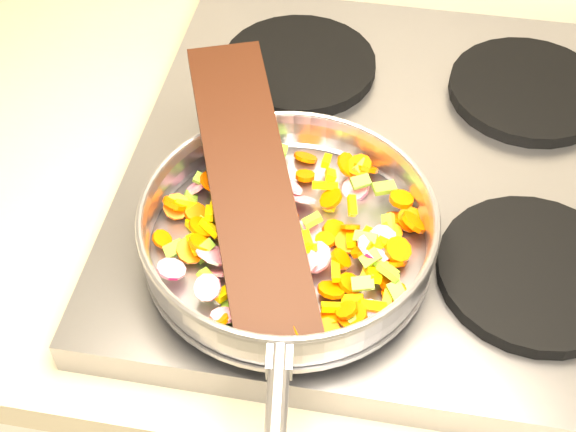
# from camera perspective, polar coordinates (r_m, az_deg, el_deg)

# --- Properties ---
(cooktop) EXTENTS (0.60, 0.60, 0.04)m
(cooktop) POSITION_cam_1_polar(r_m,az_deg,el_deg) (0.92, 7.96, 3.00)
(cooktop) COLOR #939399
(cooktop) RESTS_ON counter_top
(grate_fl) EXTENTS (0.19, 0.19, 0.02)m
(grate_fl) POSITION_cam_1_polar(r_m,az_deg,el_deg) (0.82, -2.44, -1.30)
(grate_fl) COLOR black
(grate_fl) RESTS_ON cooktop
(grate_fr) EXTENTS (0.19, 0.19, 0.02)m
(grate_fr) POSITION_cam_1_polar(r_m,az_deg,el_deg) (0.82, 17.09, -3.86)
(grate_fr) COLOR black
(grate_fr) RESTS_ON cooktop
(grate_bl) EXTENTS (0.19, 0.19, 0.02)m
(grate_bl) POSITION_cam_1_polar(r_m,az_deg,el_deg) (1.02, 0.81, 10.72)
(grate_bl) COLOR black
(grate_bl) RESTS_ON cooktop
(grate_br) EXTENTS (0.19, 0.19, 0.02)m
(grate_br) POSITION_cam_1_polar(r_m,az_deg,el_deg) (1.02, 16.71, 8.58)
(grate_br) COLOR black
(grate_br) RESTS_ON cooktop
(saute_pan) EXTENTS (0.32, 0.49, 0.06)m
(saute_pan) POSITION_cam_1_polar(r_m,az_deg,el_deg) (0.77, -0.01, -1.02)
(saute_pan) COLOR #9E9EA5
(saute_pan) RESTS_ON grate_fl
(vegetable_heap) EXTENTS (0.27, 0.28, 0.05)m
(vegetable_heap) POSITION_cam_1_polar(r_m,az_deg,el_deg) (0.78, 0.34, -1.64)
(vegetable_heap) COLOR #EB5100
(vegetable_heap) RESTS_ON saute_pan
(wooden_spatula) EXTENTS (0.19, 0.34, 0.08)m
(wooden_spatula) POSITION_cam_1_polar(r_m,az_deg,el_deg) (0.78, -2.80, 2.48)
(wooden_spatula) COLOR black
(wooden_spatula) RESTS_ON saute_pan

